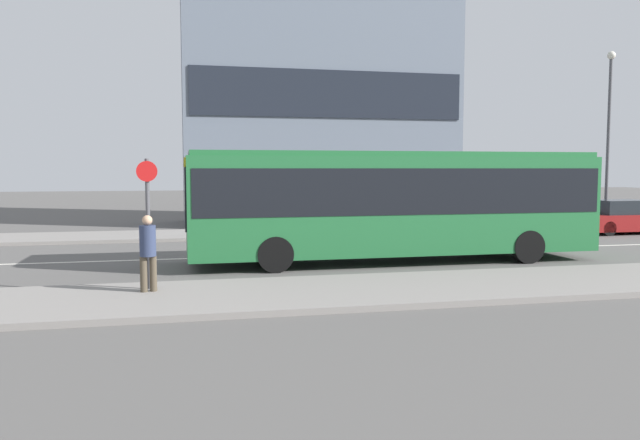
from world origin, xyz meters
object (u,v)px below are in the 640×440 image
(pedestrian_near_stop, at_px, (148,249))
(street_lamp, at_px, (609,122))
(parked_car_0, at_px, (621,218))
(bus_stop_sign, at_px, (148,214))
(city_bus, at_px, (393,199))

(pedestrian_near_stop, bearing_deg, street_lamp, 16.98)
(parked_car_0, xyz_separation_m, street_lamp, (0.47, 1.63, 4.12))
(pedestrian_near_stop, height_order, bus_stop_sign, bus_stop_sign)
(pedestrian_near_stop, xyz_separation_m, street_lamp, (19.28, 10.81, 3.73))
(city_bus, height_order, bus_stop_sign, city_bus)
(city_bus, xyz_separation_m, pedestrian_near_stop, (-6.76, -3.75, -0.80))
(parked_car_0, xyz_separation_m, pedestrian_near_stop, (-18.81, -9.18, 0.39))
(parked_car_0, bearing_deg, city_bus, -155.75)
(city_bus, xyz_separation_m, street_lamp, (12.51, 7.06, 2.93))
(bus_stop_sign, bearing_deg, street_lamp, 28.64)
(parked_car_0, height_order, pedestrian_near_stop, pedestrian_near_stop)
(city_bus, xyz_separation_m, bus_stop_sign, (-6.76, -3.47, -0.08))
(parked_car_0, distance_m, pedestrian_near_stop, 20.93)
(bus_stop_sign, bearing_deg, parked_car_0, 25.31)
(parked_car_0, xyz_separation_m, bus_stop_sign, (-18.81, -8.90, 1.11))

